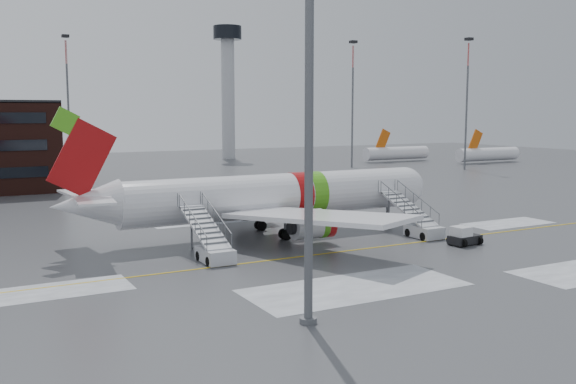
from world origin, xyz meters
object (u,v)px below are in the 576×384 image
airstair_fwd (418,224)px  pushback_tug (463,237)px  light_mast_near (309,99)px  airstair_aft (211,246)px  airliner (268,197)px

airstair_fwd → pushback_tug: airstair_fwd is taller
pushback_tug → light_mast_near: size_ratio=0.13×
airstair_aft → light_mast_near: size_ratio=0.35×
pushback_tug → light_mast_near: bearing=-152.4°
airstair_fwd → pushback_tug: 4.74m
airstair_fwd → airstair_aft: same height
airliner → airstair_fwd: 13.37m
airliner → light_mast_near: size_ratio=1.60×
airliner → light_mast_near: bearing=-111.4°
pushback_tug → light_mast_near: 25.94m
airliner → airstair_fwd: (11.42, -6.54, -2.35)m
airstair_aft → pushback_tug: bearing=-13.0°
airliner → light_mast_near: light_mast_near is taller
pushback_tug → airliner: bearing=137.7°
airstair_aft → light_mast_near: light_mast_near is taller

